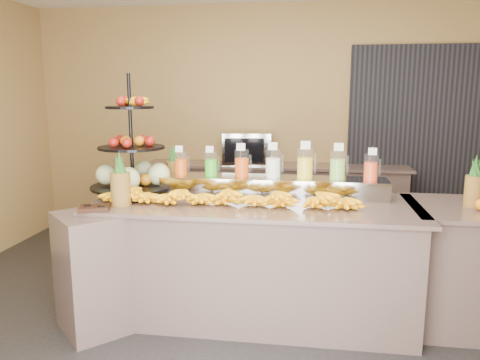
% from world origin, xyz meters
% --- Properties ---
extents(ground, '(6.00, 6.00, 0.00)m').
position_xyz_m(ground, '(0.00, 0.00, 0.00)').
color(ground, black).
rests_on(ground, ground).
extents(room_envelope, '(6.04, 5.02, 2.82)m').
position_xyz_m(room_envelope, '(0.19, 0.79, 1.88)').
color(room_envelope, olive).
rests_on(room_envelope, ground).
extents(buffet_counter, '(2.75, 1.25, 0.93)m').
position_xyz_m(buffet_counter, '(-0.12, 0.26, 0.47)').
color(buffet_counter, gray).
rests_on(buffet_counter, ground).
extents(right_counter, '(1.08, 0.88, 0.93)m').
position_xyz_m(right_counter, '(1.70, 0.40, 0.47)').
color(right_counter, gray).
rests_on(right_counter, ground).
extents(back_ledge, '(3.10, 0.55, 0.93)m').
position_xyz_m(back_ledge, '(0.00, 2.25, 0.47)').
color(back_ledge, gray).
rests_on(back_ledge, ground).
extents(pitcher_tray, '(1.85, 0.30, 0.15)m').
position_xyz_m(pitcher_tray, '(0.11, 0.58, 1.01)').
color(pitcher_tray, gray).
rests_on(pitcher_tray, buffet_counter).
extents(juice_pitcher_orange_a, '(0.11, 0.11, 0.26)m').
position_xyz_m(juice_pitcher_orange_a, '(-0.67, 0.58, 1.17)').
color(juice_pitcher_orange_a, silver).
rests_on(juice_pitcher_orange_a, pitcher_tray).
extents(juice_pitcher_green, '(0.11, 0.11, 0.26)m').
position_xyz_m(juice_pitcher_green, '(-0.41, 0.58, 1.17)').
color(juice_pitcher_green, silver).
rests_on(juice_pitcher_green, pitcher_tray).
extents(juice_pitcher_orange_b, '(0.12, 0.13, 0.29)m').
position_xyz_m(juice_pitcher_orange_b, '(-0.15, 0.58, 1.18)').
color(juice_pitcher_orange_b, silver).
rests_on(juice_pitcher_orange_b, pitcher_tray).
extents(juice_pitcher_milk, '(0.13, 0.13, 0.31)m').
position_xyz_m(juice_pitcher_milk, '(0.11, 0.58, 1.18)').
color(juice_pitcher_milk, silver).
rests_on(juice_pitcher_milk, pitcher_tray).
extents(juice_pitcher_lemon, '(0.13, 0.14, 0.32)m').
position_xyz_m(juice_pitcher_lemon, '(0.37, 0.58, 1.19)').
color(juice_pitcher_lemon, silver).
rests_on(juice_pitcher_lemon, pitcher_tray).
extents(juice_pitcher_lime, '(0.13, 0.13, 0.31)m').
position_xyz_m(juice_pitcher_lime, '(0.63, 0.58, 1.18)').
color(juice_pitcher_lime, silver).
rests_on(juice_pitcher_lime, pitcher_tray).
extents(juice_pitcher_orange_c, '(0.11, 0.12, 0.27)m').
position_xyz_m(juice_pitcher_orange_c, '(0.89, 0.58, 1.17)').
color(juice_pitcher_orange_c, silver).
rests_on(juice_pitcher_orange_c, pitcher_tray).
extents(banana_heap, '(1.99, 0.18, 0.16)m').
position_xyz_m(banana_heap, '(-0.21, 0.21, 1.00)').
color(banana_heap, '#F4AE0C').
rests_on(banana_heap, buffet_counter).
extents(fruit_stand, '(0.71, 0.71, 0.99)m').
position_xyz_m(fruit_stand, '(-1.02, 0.49, 1.18)').
color(fruit_stand, black).
rests_on(fruit_stand, buffet_counter).
extents(condiment_caddy, '(0.25, 0.22, 0.03)m').
position_xyz_m(condiment_caddy, '(-1.12, -0.12, 0.95)').
color(condiment_caddy, black).
rests_on(condiment_caddy, buffet_counter).
extents(pineapple_left_a, '(0.15, 0.15, 0.41)m').
position_xyz_m(pineapple_left_a, '(-0.99, 0.05, 1.08)').
color(pineapple_left_a, brown).
rests_on(pineapple_left_a, buffet_counter).
extents(pineapple_left_b, '(0.13, 0.13, 0.40)m').
position_xyz_m(pineapple_left_b, '(-0.79, 0.76, 1.08)').
color(pineapple_left_b, brown).
rests_on(pineapple_left_b, buffet_counter).
extents(oven_warmer, '(0.60, 0.46, 0.37)m').
position_xyz_m(oven_warmer, '(-0.34, 2.25, 1.12)').
color(oven_warmer, gray).
rests_on(oven_warmer, back_ledge).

